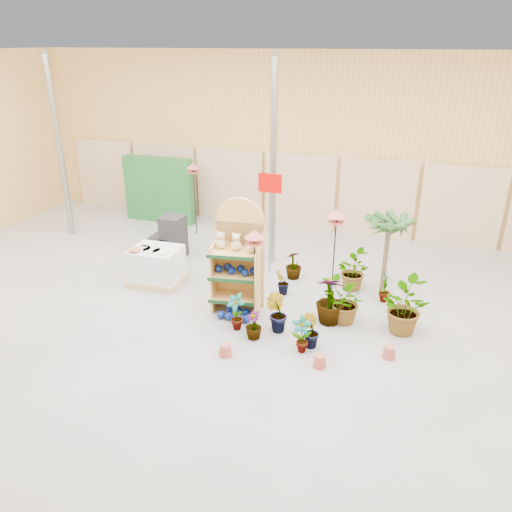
{
  "coord_description": "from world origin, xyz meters",
  "views": [
    {
      "loc": [
        3.07,
        -6.54,
        4.68
      ],
      "look_at": [
        0.3,
        1.5,
        1.0
      ],
      "focal_mm": 35.0,
      "sensor_mm": 36.0,
      "label": 1
    }
  ],
  "objects_px": {
    "display_shelf": "(239,260)",
    "pallet_stack": "(156,266)",
    "bird_table_front": "(254,237)",
    "potted_plant_2": "(344,302)"
  },
  "relations": [
    {
      "from": "display_shelf",
      "to": "pallet_stack",
      "type": "distance_m",
      "value": 2.14
    },
    {
      "from": "potted_plant_2",
      "to": "pallet_stack",
      "type": "bearing_deg",
      "value": 174.66
    },
    {
      "from": "pallet_stack",
      "to": "bird_table_front",
      "type": "height_order",
      "value": "bird_table_front"
    },
    {
      "from": "display_shelf",
      "to": "pallet_stack",
      "type": "xyz_separation_m",
      "value": [
        -2.01,
        0.45,
        -0.6
      ]
    },
    {
      "from": "display_shelf",
      "to": "bird_table_front",
      "type": "height_order",
      "value": "display_shelf"
    },
    {
      "from": "bird_table_front",
      "to": "pallet_stack",
      "type": "bearing_deg",
      "value": 162.69
    },
    {
      "from": "display_shelf",
      "to": "bird_table_front",
      "type": "bearing_deg",
      "value": -45.77
    },
    {
      "from": "display_shelf",
      "to": "pallet_stack",
      "type": "height_order",
      "value": "display_shelf"
    },
    {
      "from": "pallet_stack",
      "to": "potted_plant_2",
      "type": "bearing_deg",
      "value": -7.17
    },
    {
      "from": "display_shelf",
      "to": "potted_plant_2",
      "type": "height_order",
      "value": "display_shelf"
    }
  ]
}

